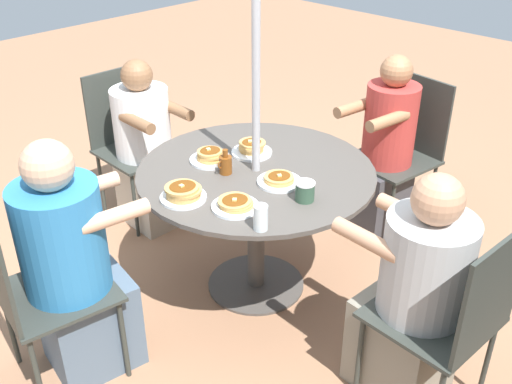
# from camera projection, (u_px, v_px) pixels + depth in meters

# --- Properties ---
(ground_plane) EXTENTS (12.00, 12.00, 0.00)m
(ground_plane) POSITION_uv_depth(u_px,v_px,m) (256.00, 284.00, 3.46)
(ground_plane) COLOR #9E7051
(patio_table) EXTENTS (1.24, 1.24, 0.75)m
(patio_table) POSITION_uv_depth(u_px,v_px,m) (256.00, 192.00, 3.16)
(patio_table) COLOR #4C4742
(patio_table) RESTS_ON ground
(umbrella_pole) EXTENTS (0.04, 0.04, 2.32)m
(umbrella_pole) POSITION_uv_depth(u_px,v_px,m) (256.00, 94.00, 2.89)
(umbrella_pole) COLOR #ADADB2
(umbrella_pole) RESTS_ON ground
(patio_chair_north) EXTENTS (0.49, 0.49, 0.97)m
(patio_chair_north) POSITION_uv_depth(u_px,v_px,m) (455.00, 313.00, 2.42)
(patio_chair_north) COLOR #333833
(patio_chair_north) RESTS_ON ground
(diner_north) EXTENTS (0.39, 0.56, 1.12)m
(diner_north) POSITION_uv_depth(u_px,v_px,m) (414.00, 300.00, 2.57)
(diner_north) COLOR gray
(diner_north) RESTS_ON ground
(patio_chair_east) EXTENTS (0.53, 0.53, 0.97)m
(patio_chair_east) POSITION_uv_depth(u_px,v_px,m) (404.00, 144.00, 3.82)
(patio_chair_east) COLOR #333833
(patio_chair_east) RESTS_ON ground
(diner_east) EXTENTS (0.52, 0.38, 1.16)m
(diner_east) POSITION_uv_depth(u_px,v_px,m) (384.00, 154.00, 3.73)
(diner_east) COLOR #3D3D42
(diner_east) RESTS_ON ground
(patio_chair_south) EXTENTS (0.48, 0.48, 0.97)m
(patio_chair_south) POSITION_uv_depth(u_px,v_px,m) (130.00, 136.00, 3.93)
(patio_chair_south) COLOR #333833
(patio_chair_south) RESTS_ON ground
(diner_south) EXTENTS (0.37, 0.50, 1.10)m
(diner_south) POSITION_uv_depth(u_px,v_px,m) (147.00, 152.00, 3.84)
(diner_south) COLOR beige
(diner_south) RESTS_ON ground
(patio_chair_west) EXTENTS (0.54, 0.54, 0.97)m
(patio_chair_west) POSITION_uv_depth(u_px,v_px,m) (32.00, 285.00, 2.58)
(patio_chair_west) COLOR #333833
(patio_chair_west) RESTS_ON ground
(diner_west) EXTENTS (0.56, 0.44, 1.19)m
(diner_west) POSITION_uv_depth(u_px,v_px,m) (74.00, 272.00, 2.68)
(diner_west) COLOR slate
(diner_west) RESTS_ON ground
(pancake_plate_a) EXTENTS (0.22, 0.22, 0.07)m
(pancake_plate_a) POSITION_uv_depth(u_px,v_px,m) (210.00, 157.00, 3.16)
(pancake_plate_a) COLOR white
(pancake_plate_a) RESTS_ON patio_table
(pancake_plate_b) EXTENTS (0.22, 0.22, 0.05)m
(pancake_plate_b) POSITION_uv_depth(u_px,v_px,m) (235.00, 204.00, 2.75)
(pancake_plate_b) COLOR white
(pancake_plate_b) RESTS_ON patio_table
(pancake_plate_c) EXTENTS (0.22, 0.22, 0.05)m
(pancake_plate_c) POSITION_uv_depth(u_px,v_px,m) (279.00, 180.00, 2.96)
(pancake_plate_c) COLOR white
(pancake_plate_c) RESTS_ON patio_table
(pancake_plate_d) EXTENTS (0.22, 0.22, 0.08)m
(pancake_plate_d) POSITION_uv_depth(u_px,v_px,m) (252.00, 149.00, 3.24)
(pancake_plate_d) COLOR white
(pancake_plate_d) RESTS_ON patio_table
(pancake_plate_e) EXTENTS (0.22, 0.22, 0.08)m
(pancake_plate_e) POSITION_uv_depth(u_px,v_px,m) (183.00, 193.00, 2.81)
(pancake_plate_e) COLOR white
(pancake_plate_e) RESTS_ON patio_table
(syrup_bottle) EXTENTS (0.09, 0.07, 0.13)m
(syrup_bottle) POSITION_uv_depth(u_px,v_px,m) (225.00, 164.00, 3.03)
(syrup_bottle) COLOR brown
(syrup_bottle) RESTS_ON patio_table
(coffee_cup) EXTENTS (0.10, 0.10, 0.09)m
(coffee_cup) POSITION_uv_depth(u_px,v_px,m) (305.00, 191.00, 2.80)
(coffee_cup) COLOR #33513D
(coffee_cup) RESTS_ON patio_table
(drinking_glass_a) EXTENTS (0.06, 0.06, 0.12)m
(drinking_glass_a) POSITION_uv_depth(u_px,v_px,m) (261.00, 217.00, 2.58)
(drinking_glass_a) COLOR silver
(drinking_glass_a) RESTS_ON patio_table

